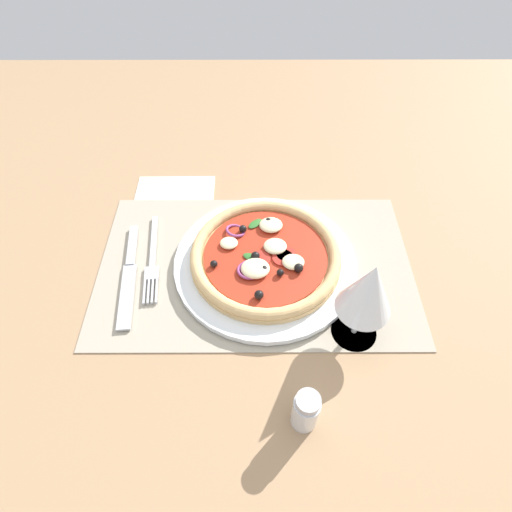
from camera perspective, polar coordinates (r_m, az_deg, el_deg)
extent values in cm
cube|color=#9E7A56|center=(67.55, -0.40, -1.98)|extent=(190.00, 140.00, 2.40)
cube|color=#A39984|center=(66.44, -0.41, -1.24)|extent=(49.37, 30.34, 0.40)
cylinder|color=white|center=(65.78, 0.97, -0.96)|extent=(28.67, 28.67, 1.05)
cylinder|color=tan|center=(64.99, 0.98, -0.39)|extent=(23.42, 23.42, 1.00)
torus|color=tan|center=(64.32, 0.99, 0.09)|extent=(23.34, 23.34, 1.80)
cylinder|color=#A82D19|center=(64.48, 0.99, -0.03)|extent=(19.20, 19.20, 0.30)
ellipsoid|color=beige|center=(64.93, 2.30, 1.35)|extent=(3.64, 3.28, 1.09)
ellipsoid|color=beige|center=(65.63, -4.04, 1.77)|extent=(2.83, 2.55, 0.85)
ellipsoid|color=beige|center=(67.96, 1.73, 4.25)|extent=(3.80, 3.42, 1.14)
ellipsoid|color=beige|center=(61.97, -0.17, -1.70)|extent=(4.30, 3.87, 1.29)
ellipsoid|color=beige|center=(63.13, 4.76, -0.81)|extent=(3.39, 3.06, 1.02)
sphere|color=black|center=(61.70, 2.98, -2.27)|extent=(1.09, 1.09, 1.09)
sphere|color=black|center=(63.47, -0.64, 0.03)|extent=(1.33, 1.33, 1.33)
sphere|color=black|center=(61.91, 0.73, -1.82)|extent=(1.24, 1.24, 1.24)
sphere|color=black|center=(62.97, -6.11, -1.07)|extent=(1.13, 1.13, 1.13)
sphere|color=black|center=(62.24, 5.50, -1.63)|extent=(1.39, 1.39, 1.39)
sphere|color=black|center=(59.15, 0.05, -5.32)|extent=(1.34, 1.34, 1.34)
sphere|color=black|center=(68.49, 1.40, 4.75)|extent=(1.18, 1.18, 1.18)
sphere|color=black|center=(67.31, -2.12, 3.72)|extent=(1.23, 1.23, 1.23)
torus|color=#8E3D75|center=(62.49, -1.16, -1.69)|extent=(3.14, 3.10, 1.09)
torus|color=#8E3D75|center=(62.28, -1.25, -1.95)|extent=(3.83, 3.81, 1.07)
torus|color=#8E3D75|center=(67.60, -3.13, 3.47)|extent=(3.36, 3.26, 1.60)
cylinder|color=#A3281E|center=(64.57, 3.75, 0.35)|extent=(3.04, 3.04, 0.30)
cylinder|color=#A3281E|center=(63.99, 3.34, -0.25)|extent=(3.28, 3.28, 0.30)
cylinder|color=#A3281E|center=(63.73, 0.21, -0.41)|extent=(3.25, 3.25, 0.30)
ellipsoid|color=#2D6B28|center=(63.90, -0.93, -0.17)|extent=(3.13, 2.44, 0.30)
ellipsoid|color=#2D6B28|center=(68.66, -0.64, 4.44)|extent=(2.97, 2.97, 0.30)
cube|color=#B2B5BA|center=(71.36, -14.06, 2.04)|extent=(2.07, 11.19, 0.44)
cube|color=#B2B5BA|center=(66.98, -14.35, -2.31)|extent=(2.45, 2.74, 0.44)
cube|color=#B2B5BA|center=(65.13, -15.29, -4.75)|extent=(0.77, 4.33, 0.44)
cube|color=#B2B5BA|center=(65.01, -14.77, -4.71)|extent=(0.77, 4.33, 0.44)
cube|color=#B2B5BA|center=(64.90, -14.25, -4.68)|extent=(0.77, 4.33, 0.44)
cube|color=#B2B5BA|center=(64.79, -13.73, -4.64)|extent=(0.77, 4.33, 0.44)
cube|color=#B2B5BA|center=(71.49, -16.81, 1.41)|extent=(2.16, 8.49, 0.62)
cube|color=#B2B5BA|center=(65.43, -17.51, -5.22)|extent=(3.19, 11.74, 0.44)
cylinder|color=silver|center=(61.24, 12.82, -10.00)|extent=(6.40, 6.40, 0.40)
cylinder|color=silver|center=(58.55, 13.36, -8.44)|extent=(0.80, 0.80, 6.00)
cone|color=silver|center=(52.65, 14.77, -4.32)|extent=(7.20, 7.20, 8.50)
cone|color=orange|center=(52.74, 14.74, -4.40)|extent=(6.36, 6.36, 7.45)
cube|color=silver|center=(78.41, -11.44, 7.56)|extent=(14.56, 13.12, 0.36)
cylinder|color=silver|center=(52.69, 6.31, -20.42)|extent=(3.20, 3.20, 5.50)
cylinder|color=#ADADB2|center=(49.55, 6.66, -19.14)|extent=(2.88, 2.88, 1.20)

